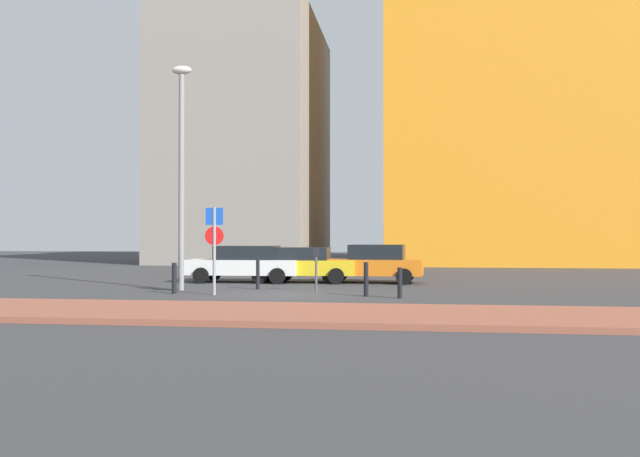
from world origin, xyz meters
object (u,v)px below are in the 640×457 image
object	(u,v)px
street_lamp	(181,160)
traffic_bollard_edge	(174,278)
parked_car_white	(245,263)
traffic_bollard_near	(258,274)
parking_meter	(316,263)
parked_car_orange	(372,263)
traffic_bollard_far	(400,283)
parking_sign_post	(214,240)
traffic_bollard_mid	(366,279)
parked_car_yellow	(301,264)

from	to	relation	value
street_lamp	traffic_bollard_edge	distance (m)	4.29
parked_car_white	traffic_bollard_near	world-z (taller)	parked_car_white
parking_meter	traffic_bollard_edge	bearing A→B (deg)	-163.49
parked_car_white	parked_car_orange	xyz separation A→B (m)	(5.17, 0.38, 0.01)
parked_car_white	street_lamp	size ratio (longest dim) A/B	0.58
street_lamp	traffic_bollard_far	bearing A→B (deg)	-14.75
parking_sign_post	traffic_bollard_mid	size ratio (longest dim) A/B	2.64
street_lamp	traffic_bollard_near	distance (m)	4.83
parked_car_white	parked_car_yellow	world-z (taller)	parked_car_white
parking_sign_post	traffic_bollard_far	world-z (taller)	parking_sign_post
parked_car_white	traffic_bollard_mid	bearing A→B (deg)	-46.98
parked_car_yellow	street_lamp	world-z (taller)	street_lamp
traffic_bollard_mid	traffic_bollard_edge	bearing A→B (deg)	179.13
parked_car_yellow	traffic_bollard_edge	world-z (taller)	parked_car_yellow
parked_car_yellow	traffic_bollard_edge	size ratio (longest dim) A/B	4.46
parked_car_white	parked_car_yellow	distance (m)	2.32
traffic_bollard_mid	parked_car_orange	bearing A→B (deg)	91.77
parked_car_white	parking_sign_post	distance (m)	6.04
parked_car_white	parking_meter	xyz separation A→B (m)	(3.58, -4.32, 0.17)
parked_car_white	parking_meter	world-z (taller)	parked_car_white
traffic_bollard_mid	traffic_bollard_far	size ratio (longest dim) A/B	1.14
traffic_bollard_far	traffic_bollard_edge	world-z (taller)	traffic_bollard_edge
parked_car_orange	traffic_bollard_mid	size ratio (longest dim) A/B	4.09
parked_car_white	traffic_bollard_far	xyz separation A→B (m)	(6.42, -6.29, -0.32)
parking_sign_post	parked_car_white	bearing A→B (deg)	94.91
parked_car_orange	parking_sign_post	distance (m)	7.91
parking_sign_post	traffic_bollard_far	xyz separation A→B (m)	(5.91, -0.36, -1.31)
traffic_bollard_near	traffic_bollard_edge	distance (m)	3.14
parked_car_yellow	street_lamp	distance (m)	6.86
parked_car_white	traffic_bollard_near	size ratio (longest dim) A/B	4.30
parking_sign_post	traffic_bollard_edge	distance (m)	1.94
parked_car_white	parking_sign_post	bearing A→B (deg)	-85.09
parking_sign_post	traffic_bollard_edge	size ratio (longest dim) A/B	2.78
parking_meter	traffic_bollard_edge	distance (m)	4.72
parking_meter	traffic_bollard_near	world-z (taller)	parking_meter
parked_car_white	street_lamp	xyz separation A→B (m)	(-1.19, -4.29, 3.77)
parking_sign_post	street_lamp	world-z (taller)	street_lamp
parked_car_orange	traffic_bollard_mid	distance (m)	6.13
parked_car_yellow	traffic_bollard_near	distance (m)	3.84
parked_car_yellow	parking_meter	size ratio (longest dim) A/B	3.03
parked_car_orange	street_lamp	size ratio (longest dim) A/B	0.56
parked_car_white	parking_sign_post	xyz separation A→B (m)	(0.51, -5.93, 0.99)
traffic_bollard_mid	traffic_bollard_far	bearing A→B (deg)	-27.27
street_lamp	parking_sign_post	bearing A→B (deg)	-44.10
traffic_bollard_mid	traffic_bollard_far	xyz separation A→B (m)	(1.06, -0.55, -0.07)
parked_car_yellow	parked_car_orange	world-z (taller)	parked_car_orange
street_lamp	parked_car_white	bearing A→B (deg)	74.52
traffic_bollard_far	traffic_bollard_edge	distance (m)	7.38
parked_car_orange	traffic_bollard_far	bearing A→B (deg)	-79.40
traffic_bollard_far	street_lamp	bearing A→B (deg)	165.25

